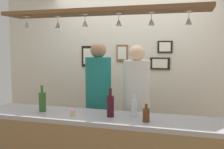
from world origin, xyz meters
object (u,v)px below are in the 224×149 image
bottle_wine_dark_red (110,106)px  cupcake (73,113)px  person_left_teal_shirt (98,95)px  picture_frame_crest (122,53)px  picture_frame_upper_small (165,47)px  bottle_soda_clear (134,107)px  bottle_champagne_green (42,101)px  picture_frame_caricature (89,56)px  person_right_white_patterned_shirt (136,98)px  bottle_beer_brown_stubby (146,115)px  picture_frame_lower_pair (160,63)px

bottle_wine_dark_red → cupcake: bottle_wine_dark_red is taller
person_left_teal_shirt → picture_frame_crest: size_ratio=6.71×
picture_frame_upper_small → bottle_soda_clear: bearing=-98.7°
bottle_champagne_green → picture_frame_caricature: picture_frame_caricature is taller
person_right_white_patterned_shirt → picture_frame_upper_small: bearing=69.9°
bottle_champagne_green → bottle_soda_clear: bearing=5.9°
bottle_wine_dark_red → bottle_beer_brown_stubby: bearing=-11.3°
picture_frame_lower_pair → picture_frame_caricature: picture_frame_caricature is taller
bottle_soda_clear → picture_frame_crest: picture_frame_crest is taller
cupcake → picture_frame_upper_small: 1.85m
bottle_soda_clear → picture_frame_upper_small: (0.20, 1.31, 0.64)m
person_left_teal_shirt → picture_frame_upper_small: picture_frame_upper_small is taller
person_left_teal_shirt → bottle_beer_brown_stubby: 1.05m
picture_frame_upper_small → picture_frame_crest: picture_frame_upper_small is taller
person_right_white_patterned_shirt → bottle_beer_brown_stubby: size_ratio=9.47×
bottle_wine_dark_red → bottle_champagne_green: bearing=179.8°
bottle_beer_brown_stubby → picture_frame_lower_pair: 1.55m
bottle_beer_brown_stubby → bottle_champagne_green: size_ratio=0.60×
picture_frame_lower_pair → person_right_white_patterned_shirt: bearing=-105.3°
bottle_wine_dark_red → picture_frame_lower_pair: picture_frame_lower_pair is taller
bottle_champagne_green → bottle_beer_brown_stubby: bearing=-3.8°
bottle_champagne_green → person_right_white_patterned_shirt: bearing=34.5°
bottle_wine_dark_red → picture_frame_caricature: bearing=119.0°
picture_frame_crest → bottle_beer_brown_stubby: bearing=-67.5°
picture_frame_lower_pair → bottle_champagne_green: bearing=-129.4°
person_right_white_patterned_shirt → bottle_soda_clear: (0.08, -0.55, 0.01)m
picture_frame_crest → picture_frame_upper_small: bearing=0.0°
cupcake → person_left_teal_shirt: bearing=87.9°
picture_frame_caricature → picture_frame_lower_pair: bearing=0.0°
person_left_teal_shirt → bottle_champagne_green: 0.79m
cupcake → bottle_soda_clear: bearing=17.0°
person_left_teal_shirt → bottle_beer_brown_stubby: size_ratio=9.69×
picture_frame_caricature → picture_frame_crest: picture_frame_crest is taller
person_left_teal_shirt → bottle_soda_clear: 0.81m
picture_frame_lower_pair → bottle_beer_brown_stubby: bearing=-88.8°
picture_frame_lower_pair → picture_frame_upper_small: picture_frame_upper_small is taller
bottle_beer_brown_stubby → bottle_wine_dark_red: bottle_wine_dark_red is taller
bottle_soda_clear → picture_frame_crest: bearing=109.3°
person_right_white_patterned_shirt → picture_frame_caricature: 1.31m
person_left_teal_shirt → bottle_soda_clear: bearing=-42.9°
cupcake → picture_frame_upper_small: picture_frame_upper_small is taller
bottle_wine_dark_red → picture_frame_crest: 1.53m
bottle_wine_dark_red → picture_frame_upper_small: bearing=73.2°
bottle_soda_clear → bottle_wine_dark_red: size_ratio=0.77×
picture_frame_upper_small → picture_frame_caricature: 1.22m
bottle_champagne_green → bottle_soda_clear: 1.04m
person_left_teal_shirt → picture_frame_caricature: 0.99m
person_left_teal_shirt → bottle_wine_dark_red: size_ratio=5.81×
person_left_teal_shirt → picture_frame_upper_small: size_ratio=7.93×
bottle_champagne_green → cupcake: bearing=-11.3°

